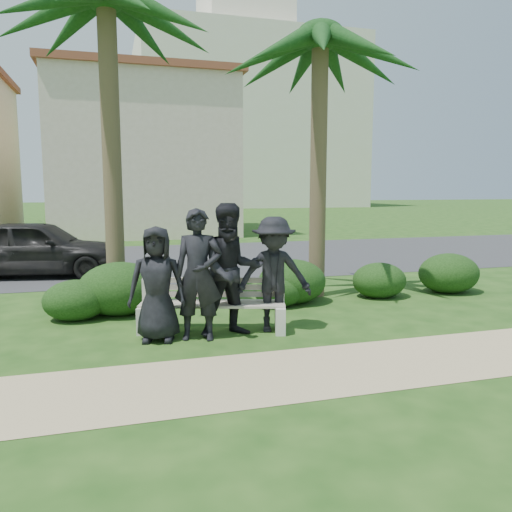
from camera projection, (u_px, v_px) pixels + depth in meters
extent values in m
plane|color=#1C4012|center=(288.00, 328.00, 7.66)|extent=(160.00, 160.00, 0.00)
cube|color=tan|center=(339.00, 368.00, 5.95)|extent=(30.00, 1.60, 0.01)
cube|color=#2D2D30|center=(199.00, 259.00, 15.27)|extent=(160.00, 8.00, 0.01)
cube|color=beige|center=(142.00, 160.00, 24.04)|extent=(8.00, 8.00, 7.00)
cube|color=brown|center=(140.00, 82.00, 23.55)|extent=(8.40, 8.40, 0.30)
cube|color=beige|center=(244.00, 126.00, 62.54)|extent=(26.00, 18.00, 20.00)
cube|color=#A6998B|center=(212.00, 305.00, 7.41)|extent=(2.22, 1.10, 0.04)
cube|color=#A6998B|center=(209.00, 287.00, 7.59)|extent=(2.09, 0.66, 0.25)
cube|color=beige|center=(143.00, 324.00, 7.16)|extent=(0.28, 0.52, 0.40)
cube|color=beige|center=(277.00, 314.00, 7.72)|extent=(0.28, 0.52, 0.40)
imported|color=black|center=(157.00, 284.00, 6.92)|extent=(0.88, 0.68, 1.61)
imported|color=black|center=(198.00, 275.00, 6.97)|extent=(0.77, 0.62, 1.86)
imported|color=black|center=(232.00, 270.00, 7.15)|extent=(0.98, 0.79, 1.92)
imported|color=black|center=(274.00, 275.00, 7.38)|extent=(1.22, 0.86, 1.72)
ellipsoid|color=black|center=(75.00, 299.00, 8.12)|extent=(1.03, 0.85, 0.67)
ellipsoid|color=black|center=(120.00, 287.00, 8.49)|extent=(1.41, 1.16, 0.92)
ellipsoid|color=black|center=(279.00, 290.00, 9.05)|extent=(0.93, 0.76, 0.60)
ellipsoid|color=black|center=(292.00, 280.00, 9.33)|extent=(1.29, 1.07, 0.84)
ellipsoid|color=black|center=(379.00, 279.00, 9.82)|extent=(1.08, 0.89, 0.70)
ellipsoid|color=black|center=(449.00, 272.00, 10.29)|extent=(1.27, 1.05, 0.83)
cylinder|color=brown|center=(112.00, 157.00, 8.58)|extent=(0.32, 0.32, 5.32)
cylinder|color=brown|center=(318.00, 170.00, 9.66)|extent=(0.32, 0.32, 4.98)
imported|color=black|center=(37.00, 248.00, 12.13)|extent=(4.31, 2.34, 1.39)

